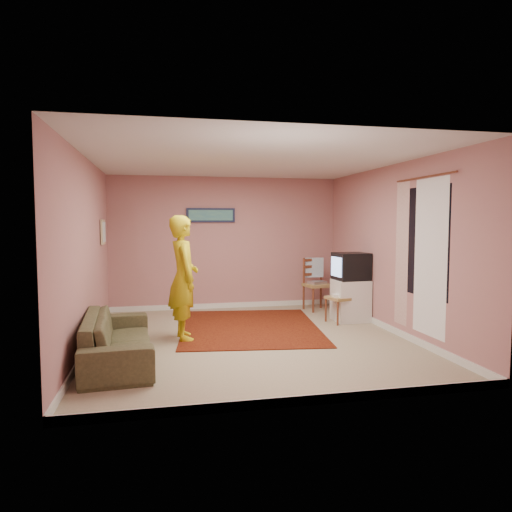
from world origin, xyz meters
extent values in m
plane|color=tan|center=(0.00, 0.00, 0.00)|extent=(5.00, 5.00, 0.00)
cube|color=#AB7170|center=(0.00, 2.50, 1.30)|extent=(4.50, 0.02, 2.60)
cube|color=#AB7170|center=(0.00, -2.50, 1.30)|extent=(4.50, 0.02, 2.60)
cube|color=#AB7170|center=(-2.25, 0.00, 1.30)|extent=(0.02, 5.00, 2.60)
cube|color=#AB7170|center=(2.25, 0.00, 1.30)|extent=(0.02, 5.00, 2.60)
cube|color=silver|center=(0.00, 0.00, 2.60)|extent=(4.50, 5.00, 0.02)
cube|color=silver|center=(0.00, 2.49, 0.05)|extent=(4.50, 0.02, 0.10)
cube|color=silver|center=(0.00, -2.49, 0.05)|extent=(4.50, 0.02, 0.10)
cube|color=silver|center=(-2.24, 0.00, 0.05)|extent=(0.02, 5.00, 0.10)
cube|color=silver|center=(2.24, 0.00, 0.05)|extent=(0.02, 5.00, 0.10)
cube|color=black|center=(2.24, -0.90, 1.45)|extent=(0.01, 1.10, 1.50)
cube|color=white|center=(2.23, -1.05, 1.25)|extent=(0.01, 0.75, 2.10)
cube|color=silver|center=(2.21, -0.35, 1.25)|extent=(0.01, 0.35, 2.10)
cylinder|color=brown|center=(2.20, -0.90, 2.32)|extent=(0.02, 1.40, 0.02)
cube|color=#131936|center=(-0.30, 2.47, 1.85)|extent=(0.95, 0.03, 0.28)
cube|color=#306986|center=(-0.30, 2.45, 1.85)|extent=(0.86, 0.01, 0.20)
cube|color=#C6B788|center=(-2.22, 1.60, 1.55)|extent=(0.03, 0.38, 0.42)
cube|color=silver|center=(-2.20, 1.60, 1.55)|extent=(0.01, 0.30, 0.34)
cube|color=black|center=(0.15, 0.74, 0.01)|extent=(2.49, 2.96, 0.01)
cube|color=silver|center=(1.95, 0.87, 0.36)|extent=(0.56, 0.51, 0.72)
cube|color=black|center=(1.95, 0.87, 0.95)|extent=(0.56, 0.52, 0.47)
cube|color=#8CB2F2|center=(1.68, 0.85, 0.95)|extent=(0.04, 0.39, 0.33)
cube|color=#A97B52|center=(1.70, 1.90, 0.49)|extent=(0.54, 0.52, 0.05)
cube|color=brown|center=(1.70, 1.90, 0.75)|extent=(0.46, 0.13, 0.52)
cube|color=#B3B3B8|center=(1.70, 1.90, 0.55)|extent=(0.38, 0.32, 0.05)
cube|color=#7CA8CB|center=(1.70, 2.09, 0.82)|extent=(0.37, 0.05, 0.39)
cube|color=#A97B52|center=(1.71, 0.77, 0.42)|extent=(0.46, 0.48, 0.05)
cube|color=brown|center=(1.71, 0.77, 0.65)|extent=(0.14, 0.39, 0.45)
cube|color=white|center=(1.71, 0.77, 0.47)|extent=(0.23, 0.17, 0.05)
imported|color=brown|center=(-1.80, -0.73, 0.29)|extent=(0.93, 2.06, 0.59)
imported|color=gold|center=(-0.95, 0.22, 0.91)|extent=(0.52, 0.71, 1.82)
camera|label=1|loc=(-1.26, -6.47, 1.72)|focal=32.00mm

